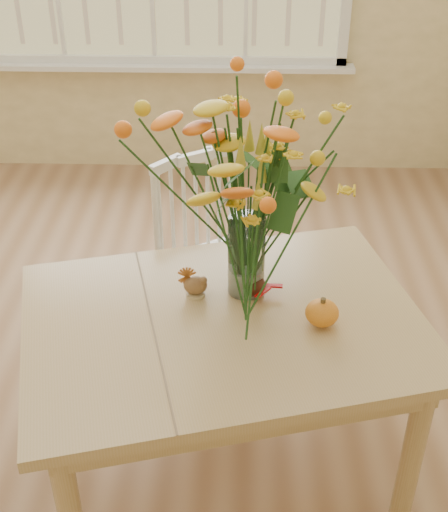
{
  "coord_description": "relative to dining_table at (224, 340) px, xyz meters",
  "views": [
    {
      "loc": [
        0.53,
        -1.92,
        2.0
      ],
      "look_at": [
        0.49,
        -0.21,
        0.88
      ],
      "focal_mm": 48.0,
      "sensor_mm": 36.0,
      "label": 1
    }
  ],
  "objects": [
    {
      "name": "dining_table",
      "position": [
        0.0,
        0.0,
        0.0
      ],
      "size": [
        1.42,
        1.17,
        0.66
      ],
      "rotation": [
        0.0,
        0.0,
        0.25
      ],
      "color": "tan",
      "rests_on": "floor"
    },
    {
      "name": "dark_gourd",
      "position": [
        0.09,
        0.13,
        0.13
      ],
      "size": [
        0.13,
        0.09,
        0.07
      ],
      "color": "#38160F",
      "rests_on": "dining_table"
    },
    {
      "name": "floor",
      "position": [
        -0.49,
        0.23,
        -0.58
      ],
      "size": [
        4.0,
        4.5,
        0.01
      ],
      "primitive_type": "cube",
      "color": "#936947",
      "rests_on": "ground"
    },
    {
      "name": "pumpkin",
      "position": [
        0.3,
        -0.02,
        0.13
      ],
      "size": [
        0.1,
        0.1,
        0.08
      ],
      "primitive_type": "ellipsoid",
      "color": "orange",
      "rests_on": "dining_table"
    },
    {
      "name": "turkey_figurine",
      "position": [
        -0.1,
        0.12,
        0.13
      ],
      "size": [
        0.08,
        0.06,
        0.1
      ],
      "rotation": [
        0.0,
        0.0,
        0.05
      ],
      "color": "#CCB78C",
      "rests_on": "dining_table"
    },
    {
      "name": "flower_vase",
      "position": [
        0.07,
        0.15,
        0.5
      ],
      "size": [
        0.57,
        0.57,
        0.68
      ],
      "color": "white",
      "rests_on": "dining_table"
    },
    {
      "name": "windsor_chair",
      "position": [
        -0.09,
        0.68,
        -0.09
      ],
      "size": [
        0.54,
        0.54,
        0.86
      ],
      "rotation": [
        0.0,
        0.0,
        0.56
      ],
      "color": "white",
      "rests_on": "floor"
    }
  ]
}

